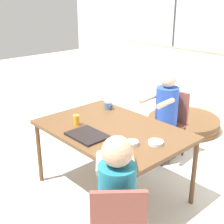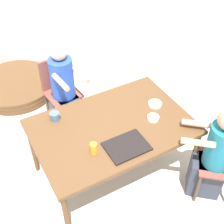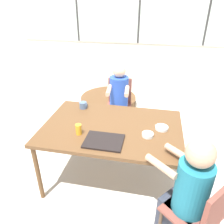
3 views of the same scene
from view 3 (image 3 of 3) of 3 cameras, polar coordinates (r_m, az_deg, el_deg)
ground_plane at (r=2.94m, az=-0.00°, el=-16.51°), size 16.00×16.00×0.00m
wall_back_with_windows at (r=4.86m, az=6.98°, el=20.47°), size 8.40×0.08×2.80m
dining_table at (r=2.49m, az=-0.00°, el=-4.84°), size 1.55×1.05×0.77m
chair_for_woman_green_shirt at (r=3.62m, az=1.94°, el=3.04°), size 0.44×0.44×0.88m
chair_for_man_blue_shirt at (r=2.06m, az=22.60°, el=-23.23°), size 0.56×0.56×0.88m
person_woman_green_shirt at (r=3.47m, az=1.74°, el=1.89°), size 0.35×0.56×1.17m
person_man_blue_shirt at (r=2.09m, az=18.74°, el=-20.68°), size 0.56×0.54×1.17m
food_tray_dark at (r=2.21m, az=-2.14°, el=-7.59°), size 0.39×0.29×0.02m
coffee_mug at (r=2.85m, az=-7.51°, el=1.77°), size 0.10×0.09×0.08m
juice_glass at (r=2.33m, az=-8.72°, el=-4.51°), size 0.06×0.06×0.11m
bowl_white_shallow at (r=2.46m, az=12.85°, el=-4.04°), size 0.14×0.14×0.03m
bowl_cereal at (r=2.32m, az=9.32°, el=-5.88°), size 0.12×0.12×0.04m
folded_table_stack at (r=4.64m, az=-0.96°, el=2.99°), size 1.16×1.16×0.18m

